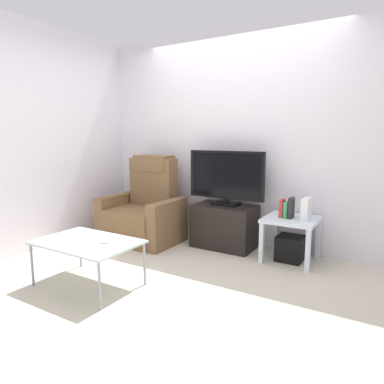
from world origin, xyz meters
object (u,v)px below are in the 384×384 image
(television, at_px, (226,177))
(subwoofer_box, at_px, (290,248))
(coffee_table, at_px, (87,244))
(book_middle, at_px, (287,210))
(tv_stand, at_px, (224,226))
(side_table, at_px, (291,225))
(recliner_armchair, at_px, (144,211))
(cell_phone, at_px, (105,241))
(game_console, at_px, (306,209))
(book_rightmost, at_px, (291,208))
(book_leftmost, at_px, (282,208))

(television, height_order, subwoofer_box, television)
(television, bearing_deg, subwoofer_box, -4.78)
(coffee_table, bearing_deg, book_middle, 49.69)
(book_middle, bearing_deg, coffee_table, -130.31)
(tv_stand, distance_m, television, 0.60)
(subwoofer_box, bearing_deg, television, 175.22)
(side_table, bearing_deg, tv_stand, 176.56)
(subwoofer_box, bearing_deg, tv_stand, 176.56)
(recliner_armchair, relative_size, cell_phone, 7.20)
(book_middle, relative_size, coffee_table, 0.19)
(television, distance_m, recliner_armchair, 1.16)
(recliner_armchair, relative_size, game_console, 4.80)
(television, distance_m, book_rightmost, 0.86)
(tv_stand, bearing_deg, game_console, -2.32)
(book_leftmost, distance_m, book_rightmost, 0.10)
(television, bearing_deg, book_leftmost, -7.05)
(cell_phone, bearing_deg, coffee_table, 168.72)
(subwoofer_box, bearing_deg, book_leftmost, -168.69)
(game_console, bearing_deg, book_leftmost, -173.02)
(recliner_armchair, bearing_deg, game_console, 7.98)
(tv_stand, relative_size, book_rightmost, 3.32)
(television, height_order, coffee_table, television)
(book_leftmost, xyz_separation_m, book_middle, (0.05, 0.00, -0.01))
(book_rightmost, bearing_deg, recliner_armchair, -173.97)
(television, xyz_separation_m, recliner_armchair, (-1.02, -0.28, -0.48))
(recliner_armchair, distance_m, cell_phone, 1.42)
(book_rightmost, bearing_deg, subwoofer_box, 84.74)
(book_leftmost, relative_size, book_middle, 1.14)
(book_middle, height_order, coffee_table, book_middle)
(book_leftmost, distance_m, game_console, 0.25)
(game_console, bearing_deg, coffee_table, -133.71)
(subwoofer_box, distance_m, book_rightmost, 0.45)
(cell_phone, bearing_deg, television, 36.89)
(game_console, xyz_separation_m, cell_phone, (-1.37, -1.51, -0.17))
(side_table, height_order, game_console, game_console)
(tv_stand, distance_m, coffee_table, 1.72)
(game_console, distance_m, cell_phone, 2.04)
(television, xyz_separation_m, subwoofer_box, (0.81, -0.07, -0.72))
(recliner_armchair, height_order, book_rightmost, recliner_armchair)
(television, bearing_deg, coffee_table, -108.77)
(side_table, xyz_separation_m, book_leftmost, (-0.10, -0.02, 0.17))
(book_middle, relative_size, cell_phone, 1.14)
(book_leftmost, height_order, game_console, game_console)
(tv_stand, distance_m, cell_phone, 1.61)
(television, relative_size, game_console, 4.22)
(television, relative_size, book_rightmost, 4.29)
(side_table, height_order, coffee_table, side_table)
(game_console, bearing_deg, television, 176.54)
(television, distance_m, cell_phone, 1.68)
(side_table, height_order, book_rightmost, book_rightmost)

